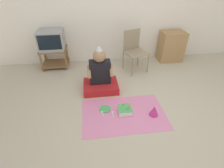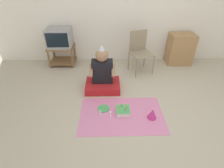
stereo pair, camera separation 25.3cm
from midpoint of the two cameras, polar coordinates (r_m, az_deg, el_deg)
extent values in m
plane|color=#BCB29E|center=(2.77, 13.50, -12.24)|extent=(16.00, 16.00, 0.00)
cube|color=white|center=(4.15, 8.79, 24.26)|extent=(6.40, 0.06, 2.55)
cube|color=olive|center=(4.19, -14.65, 11.56)|extent=(0.58, 0.44, 0.03)
cube|color=olive|center=(4.33, -13.99, 7.31)|extent=(0.58, 0.44, 0.02)
cylinder|color=olive|center=(4.17, -18.25, 7.69)|extent=(0.04, 0.04, 0.44)
cylinder|color=olive|center=(4.05, -11.12, 8.02)|extent=(0.04, 0.04, 0.44)
cylinder|color=olive|center=(4.50, -17.09, 9.87)|extent=(0.04, 0.04, 0.44)
cylinder|color=olive|center=(4.39, -10.44, 10.21)|extent=(0.04, 0.04, 0.44)
cube|color=#99999E|center=(4.12, -15.09, 14.38)|extent=(0.53, 0.42, 0.41)
cube|color=black|center=(3.91, -15.75, 13.50)|extent=(0.47, 0.01, 0.31)
cube|color=gray|center=(3.78, 11.60, 9.54)|extent=(0.55, 0.54, 0.02)
cube|color=gray|center=(3.86, 10.46, 13.72)|extent=(0.37, 0.15, 0.45)
cylinder|color=gray|center=(3.64, 10.00, 4.91)|extent=(0.02, 0.02, 0.43)
cylinder|color=gray|center=(3.85, 15.22, 5.86)|extent=(0.02, 0.02, 0.43)
cylinder|color=gray|center=(3.93, 7.32, 7.43)|extent=(0.02, 0.02, 0.43)
cylinder|color=gray|center=(4.12, 12.34, 8.22)|extent=(0.02, 0.02, 0.43)
cube|color=#A87F51|center=(4.56, 22.38, 8.19)|extent=(0.56, 0.38, 0.32)
cube|color=#A87F51|center=(4.43, 23.38, 12.28)|extent=(0.54, 0.40, 0.39)
cube|color=red|center=(3.32, -0.85, -0.61)|extent=(0.64, 0.48, 0.14)
cube|color=black|center=(3.20, -0.91, 4.11)|extent=(0.38, 0.19, 0.43)
sphere|color=#9E7556|center=(3.06, -0.96, 9.28)|extent=(0.22, 0.22, 0.22)
cone|color=silver|center=(3.00, -0.99, 11.73)|extent=(0.12, 0.12, 0.09)
cylinder|color=#9E7556|center=(3.09, -4.56, 4.28)|extent=(0.06, 0.23, 0.19)
cylinder|color=#9E7556|center=(3.09, 2.76, 4.37)|extent=(0.06, 0.23, 0.19)
cube|color=pink|center=(2.82, 5.76, -10.05)|extent=(1.32, 0.84, 0.01)
cube|color=white|center=(2.82, 6.21, -8.87)|extent=(0.22, 0.22, 0.08)
cube|color=#4CB266|center=(2.79, 6.26, -8.22)|extent=(0.21, 0.21, 0.01)
cylinder|color=#EA4C4C|center=(2.78, 7.52, -7.75)|extent=(0.01, 0.01, 0.06)
sphere|color=#FFCC4C|center=(2.76, 7.58, -7.18)|extent=(0.01, 0.01, 0.01)
cylinder|color=yellow|center=(2.81, 7.16, -7.27)|extent=(0.01, 0.01, 0.06)
sphere|color=#FFCC4C|center=(2.78, 7.21, -6.69)|extent=(0.01, 0.01, 0.01)
cylinder|color=yellow|center=(2.82, 6.35, -7.00)|extent=(0.01, 0.01, 0.06)
sphere|color=#FFCC4C|center=(2.79, 6.40, -6.43)|extent=(0.01, 0.01, 0.01)
cylinder|color=#4C7FE5|center=(2.81, 5.67, -7.08)|extent=(0.01, 0.01, 0.06)
sphere|color=#FFCC4C|center=(2.79, 5.71, -6.50)|extent=(0.01, 0.01, 0.01)
cylinder|color=yellow|center=(2.78, 5.07, -7.63)|extent=(0.01, 0.01, 0.06)
sphere|color=#FFCC4C|center=(2.75, 5.11, -7.06)|extent=(0.01, 0.01, 0.01)
cylinder|color=yellow|center=(2.75, 5.18, -8.13)|extent=(0.01, 0.01, 0.06)
sphere|color=#FFCC4C|center=(2.73, 5.22, -7.55)|extent=(0.01, 0.01, 0.01)
cylinder|color=yellow|center=(2.73, 5.69, -8.51)|extent=(0.01, 0.01, 0.06)
sphere|color=#FFCC4C|center=(2.71, 5.73, -7.93)|extent=(0.01, 0.01, 0.01)
cylinder|color=#4C7FE5|center=(2.73, 6.80, -8.59)|extent=(0.01, 0.01, 0.06)
sphere|color=#FFCC4C|center=(2.71, 6.86, -8.01)|extent=(0.01, 0.01, 0.01)
cylinder|color=#EA4C4C|center=(2.75, 7.24, -8.40)|extent=(0.01, 0.01, 0.06)
sphere|color=#FFCC4C|center=(2.72, 7.29, -7.82)|extent=(0.01, 0.01, 0.01)
cone|color=#CC338C|center=(2.80, 15.62, -9.39)|extent=(0.15, 0.15, 0.17)
cylinder|color=#4CB266|center=(2.90, -0.28, -8.04)|extent=(0.19, 0.19, 0.01)
ellipsoid|color=white|center=(2.85, -1.39, -8.93)|extent=(0.04, 0.05, 0.01)
cube|color=white|center=(2.81, -1.07, -9.93)|extent=(0.03, 0.10, 0.01)
ellipsoid|color=white|center=(2.84, 2.11, -9.26)|extent=(0.04, 0.05, 0.01)
cube|color=white|center=(2.79, 2.13, -10.30)|extent=(0.01, 0.10, 0.01)
camera|label=1|loc=(0.13, -87.47, 1.71)|focal=28.00mm
camera|label=2|loc=(0.13, 92.53, -1.71)|focal=28.00mm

